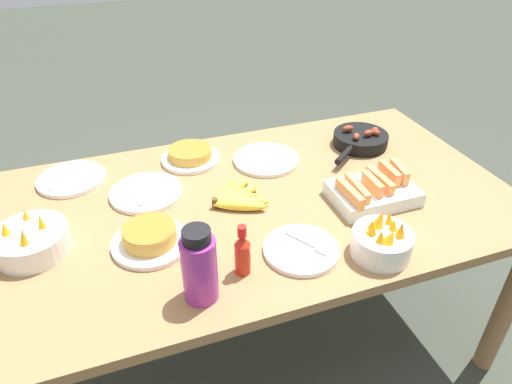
{
  "coord_description": "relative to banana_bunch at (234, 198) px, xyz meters",
  "views": [
    {
      "loc": [
        -0.42,
        -1.18,
        1.58
      ],
      "look_at": [
        0.0,
        0.0,
        0.74
      ],
      "focal_mm": 32.0,
      "sensor_mm": 36.0,
      "label": 1
    }
  ],
  "objects": [
    {
      "name": "water_bottle",
      "position": [
        -0.2,
        -0.37,
        0.08
      ],
      "size": [
        0.09,
        0.09,
        0.21
      ],
      "color": "#992D89",
      "rests_on": "dining_table"
    },
    {
      "name": "frittata_plate_center",
      "position": [
        -0.29,
        -0.12,
        0.01
      ],
      "size": [
        0.23,
        0.23,
        0.06
      ],
      "color": "silver",
      "rests_on": "dining_table"
    },
    {
      "name": "ground_plane",
      "position": [
        0.07,
        -0.01,
        -0.72
      ],
      "size": [
        14.0,
        14.0,
        0.0
      ],
      "primitive_type": "plane",
      "color": "#383D33"
    },
    {
      "name": "melon_tray",
      "position": [
        0.44,
        -0.14,
        0.02
      ],
      "size": [
        0.28,
        0.19,
        0.1
      ],
      "color": "silver",
      "rests_on": "dining_table"
    },
    {
      "name": "banana_bunch",
      "position": [
        0.0,
        0.0,
        0.0
      ],
      "size": [
        0.19,
        0.22,
        0.04
      ],
      "color": "yellow",
      "rests_on": "dining_table"
    },
    {
      "name": "fruit_bowl_mango",
      "position": [
        0.32,
        -0.38,
        0.03
      ],
      "size": [
        0.17,
        0.17,
        0.13
      ],
      "color": "silver",
      "rests_on": "dining_table"
    },
    {
      "name": "empty_plate_far_right",
      "position": [
        0.11,
        -0.3,
        -0.01
      ],
      "size": [
        0.22,
        0.22,
        0.02
      ],
      "color": "silver",
      "rests_on": "dining_table"
    },
    {
      "name": "empty_plate_mid_edge",
      "position": [
        -0.27,
        0.14,
        -0.01
      ],
      "size": [
        0.24,
        0.24,
        0.02
      ],
      "color": "silver",
      "rests_on": "dining_table"
    },
    {
      "name": "frittata_plate_side",
      "position": [
        -0.07,
        0.32,
        0.0
      ],
      "size": [
        0.22,
        0.22,
        0.05
      ],
      "color": "silver",
      "rests_on": "dining_table"
    },
    {
      "name": "empty_plate_near_front",
      "position": [
        -0.51,
        0.32,
        -0.01
      ],
      "size": [
        0.24,
        0.24,
        0.02
      ],
      "color": "silver",
      "rests_on": "dining_table"
    },
    {
      "name": "hot_sauce_bottle",
      "position": [
        -0.08,
        -0.32,
        0.05
      ],
      "size": [
        0.04,
        0.04,
        0.16
      ],
      "color": "#B72814",
      "rests_on": "dining_table"
    },
    {
      "name": "dining_table",
      "position": [
        0.07,
        -0.01,
        -0.1
      ],
      "size": [
        1.73,
        0.97,
        0.71
      ],
      "color": "olive",
      "rests_on": "ground_plane"
    },
    {
      "name": "skillet",
      "position": [
        0.59,
        0.21,
        0.01
      ],
      "size": [
        0.3,
        0.27,
        0.08
      ],
      "rotation": [
        0.0,
        0.0,
        3.82
      ],
      "color": "black",
      "rests_on": "dining_table"
    },
    {
      "name": "fruit_bowl_citrus",
      "position": [
        -0.61,
        -0.04,
        0.02
      ],
      "size": [
        0.21,
        0.21,
        0.13
      ],
      "color": "silver",
      "rests_on": "dining_table"
    },
    {
      "name": "empty_plate_far_left",
      "position": [
        0.19,
        0.22,
        -0.01
      ],
      "size": [
        0.25,
        0.25,
        0.02
      ],
      "color": "silver",
      "rests_on": "dining_table"
    }
  ]
}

